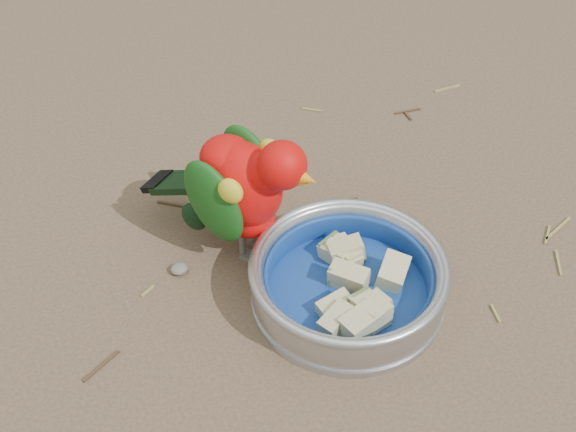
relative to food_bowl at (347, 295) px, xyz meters
name	(u,v)px	position (x,y,z in m)	size (l,w,h in m)	color
ground	(332,352)	(-0.05, -0.06, -0.01)	(60.00, 60.00, 0.00)	brown
food_bowl	(347,295)	(0.00, 0.00, 0.00)	(0.23, 0.23, 0.02)	#B2B2BA
bowl_wall	(349,278)	(0.00, 0.00, 0.03)	(0.23, 0.23, 0.04)	#B2B2BA
fruit_wedges	(348,282)	(0.00, 0.00, 0.02)	(0.14, 0.14, 0.03)	#CCBF8A
lory_parrot	(243,195)	(-0.08, 0.13, 0.08)	(0.11, 0.22, 0.18)	red
ground_debris	(310,313)	(-0.05, 0.00, -0.01)	(0.90, 0.80, 0.01)	olive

